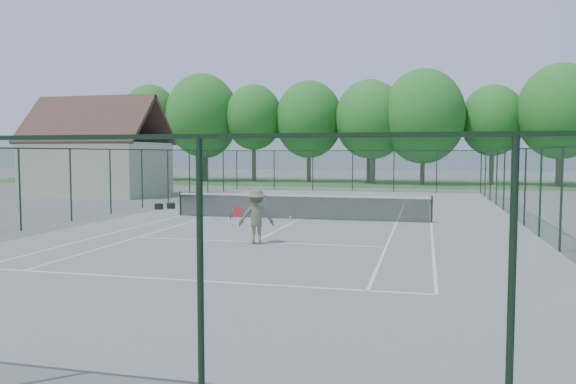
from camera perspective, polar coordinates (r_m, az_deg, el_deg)
name	(u,v)px	position (r m, az deg, el deg)	size (l,w,h in m)	color
ground	(299,219)	(24.05, 1.14, -2.77)	(140.00, 140.00, 0.00)	gray
grass_far	(368,183)	(53.63, 8.18, 0.94)	(80.00, 16.00, 0.01)	#437E2E
court_lines	(299,219)	(24.05, 1.14, -2.76)	(11.05, 23.85, 0.01)	white
tennis_net	(299,206)	(23.99, 1.14, -1.40)	(11.08, 0.08, 1.10)	black
fence_enclosure	(299,183)	(23.92, 1.14, 0.95)	(18.05, 36.05, 3.02)	#1B3822
utility_building	(98,149)	(39.49, -18.78, 4.20)	(8.60, 6.27, 6.63)	beige
tree_line_far	(369,119)	(53.65, 8.24, 7.33)	(39.40, 6.40, 9.70)	#483023
sports_bag_a	(159,207)	(28.84, -12.98, -1.45)	(0.37, 0.22, 0.30)	black
sports_bag_b	(171,206)	(29.14, -11.81, -1.38)	(0.37, 0.22, 0.29)	black
tennis_player	(256,216)	(17.53, -3.24, -2.49)	(1.90, 0.93, 1.71)	#63654A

